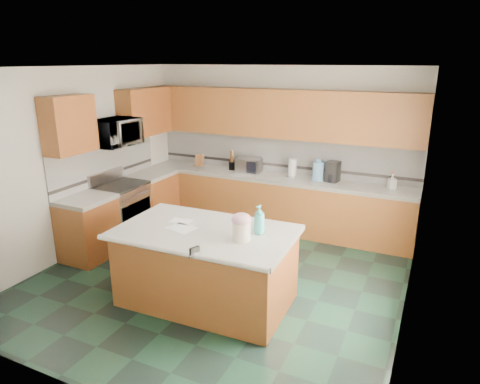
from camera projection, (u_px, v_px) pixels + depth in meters
The scene contains 52 objects.
floor at pixel (219, 278), 5.70m from camera, with size 4.60×4.60×0.00m, color black.
ceiling at pixel (215, 67), 4.90m from camera, with size 4.60×4.60×0.00m, color white.
wall_back at pixel (281, 147), 7.30m from camera, with size 4.60×0.04×2.70m, color silver.
wall_front at pixel (75, 254), 3.29m from camera, with size 4.60×0.04×2.70m, color silver.
wall_left at pixel (77, 162), 6.24m from camera, with size 0.04×4.60×2.70m, color silver.
wall_right at pixel (418, 206), 4.36m from camera, with size 0.04×4.60×2.70m, color silver.
back_base_cab at pixel (273, 204), 7.30m from camera, with size 4.60×0.60×0.86m, color #55260F.
back_countertop at pixel (274, 178), 7.16m from camera, with size 4.60×0.64×0.06m, color silver.
back_upper_cab at pixel (278, 114), 6.97m from camera, with size 4.60×0.33×0.78m, color #55260F.
back_backsplash at pixel (280, 154), 7.31m from camera, with size 4.60×0.02×0.63m, color silver.
back_accent_band at pixel (280, 165), 7.36m from camera, with size 4.60×0.01×0.05m, color black.
left_base_cab_rear at pixel (152, 200), 7.50m from camera, with size 0.60×0.82×0.86m, color #55260F.
left_counter_rear at pixel (150, 174), 7.36m from camera, with size 0.64×0.82×0.06m, color silver.
left_base_cab_front at pixel (88, 230), 6.18m from camera, with size 0.60×0.72×0.86m, color #55260F.
left_counter_front at pixel (85, 200), 6.04m from camera, with size 0.64×0.72×0.06m, color silver.
left_backsplash at pixel (106, 162), 6.74m from camera, with size 0.02×2.30×0.63m, color silver.
left_accent_band at pixel (107, 174), 6.79m from camera, with size 0.01×2.30×0.05m, color black.
left_upper_cab_rear at pixel (145, 112), 7.22m from camera, with size 0.33×1.09×0.78m, color #55260F.
left_upper_cab_front at pixel (69, 125), 5.78m from camera, with size 0.33×0.72×0.78m, color #55260F.
range_body at pixel (122, 213), 6.81m from camera, with size 0.60×0.76×0.88m, color #B7B7BC.
range_oven_door at pixel (137, 218), 6.71m from camera, with size 0.02×0.68×0.55m, color black.
range_cooktop at pixel (120, 186), 6.68m from camera, with size 0.62×0.78×0.04m, color black.
range_handle at pixel (137, 196), 6.58m from camera, with size 0.02×0.02×0.66m, color #B7B7BC.
range_backguard at pixel (106, 176), 6.75m from camera, with size 0.06×0.76×0.18m, color #B7B7BC.
microwave at pixel (115, 133), 6.43m from camera, with size 0.73×0.50×0.41m, color #B7B7BC.
island_base at pixel (207, 268), 5.04m from camera, with size 1.92×1.10×0.86m, color #55260F.
island_top at pixel (206, 232), 4.90m from camera, with size 2.02×1.20×0.06m, color silver.
island_bullnose at pixel (177, 252), 4.38m from camera, with size 0.06×0.06×2.02m, color silver.
treat_jar at pixel (241, 231), 4.58m from camera, with size 0.20×0.20×0.21m, color silver.
treat_jar_lid at pixel (241, 219), 4.54m from camera, with size 0.22×0.22×0.14m, color #DB9FAF.
treat_jar_knob at pixel (241, 215), 4.52m from camera, with size 0.02×0.02×0.07m, color tan.
treat_jar_knob_end_l at pixel (238, 215), 4.54m from camera, with size 0.04×0.04×0.04m, color tan.
treat_jar_knob_end_r at pixel (244, 216), 4.51m from camera, with size 0.04×0.04×0.04m, color tan.
soap_bottle_island at pixel (259, 219), 4.74m from camera, with size 0.13×0.13×0.33m, color teal.
paper_sheet_a at pixel (182, 228), 4.93m from camera, with size 0.32×0.24×0.00m, color white.
paper_sheet_b at pixel (181, 221), 5.15m from camera, with size 0.26×0.19×0.00m, color white.
clamp_body at pixel (195, 252), 4.31m from camera, with size 0.03×0.11×0.10m, color black.
clamp_handle at pixel (191, 256), 4.26m from camera, with size 0.02×0.02×0.08m, color black.
knife_block at pixel (199, 160), 7.76m from camera, with size 0.12×0.10×0.22m, color #472814.
utensil_crock at pixel (232, 166), 7.54m from camera, with size 0.11×0.11×0.14m, color black.
utensil_bundle at pixel (232, 156), 7.48m from camera, with size 0.07×0.07×0.21m, color #472814.
toaster_oven at pixel (249, 165), 7.36m from camera, with size 0.42×0.29×0.24m, color #B7B7BC.
toaster_oven_door at pixel (246, 167), 7.24m from camera, with size 0.38×0.01×0.20m, color black.
paper_towel at pixel (292, 168), 7.08m from camera, with size 0.13×0.13×0.30m, color white.
paper_towel_base at pixel (292, 176), 7.12m from camera, with size 0.20×0.20×0.01m, color #B7B7BC.
water_jug at pixel (318, 171), 6.86m from camera, with size 0.19×0.19×0.31m, color #6A9CD1.
water_jug_neck at pixel (319, 160), 6.81m from camera, with size 0.09×0.09×0.04m, color #6A9CD1.
coffee_maker at pixel (333, 172), 6.78m from camera, with size 0.19×0.21×0.33m, color black.
coffee_carafe at pixel (332, 178), 6.77m from camera, with size 0.13×0.13×0.13m, color black.
soap_bottle_back at pixel (392, 181), 6.40m from camera, with size 0.11×0.11×0.24m, color white.
soap_back_cap at pixel (393, 173), 6.36m from camera, with size 0.02×0.02×0.03m, color red.
window_light_proxy at pixel (415, 198), 4.15m from camera, with size 0.02×1.40×1.10m, color white.
Camera 1 is at (2.43, -4.50, 2.78)m, focal length 32.00 mm.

